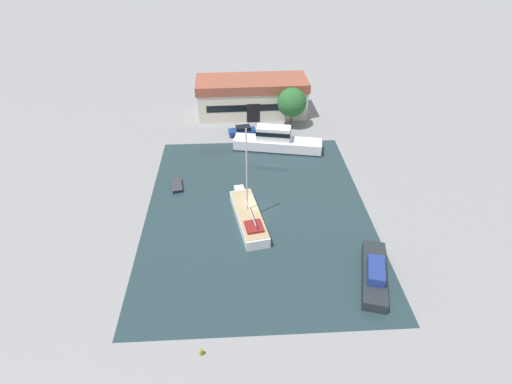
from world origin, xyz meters
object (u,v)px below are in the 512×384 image
object	(u,v)px
warehouse_building	(252,96)
motor_cruiser	(276,142)
parked_car	(242,131)
sailboat_moored	(248,216)
small_dinghy	(177,185)
cabin_boat	(375,273)
quay_tree_near_building	(292,102)

from	to	relation	value
warehouse_building	motor_cruiser	world-z (taller)	warehouse_building
parked_car	warehouse_building	bearing A→B (deg)	-20.59
parked_car	sailboat_moored	size ratio (longest dim) A/B	0.38
warehouse_building	small_dinghy	world-z (taller)	warehouse_building
cabin_boat	sailboat_moored	bearing A→B (deg)	156.98
warehouse_building	cabin_boat	xyz separation A→B (m)	(10.65, -41.48, -2.49)
small_dinghy	sailboat_moored	bearing A→B (deg)	-49.71
motor_cruiser	warehouse_building	bearing A→B (deg)	24.38
warehouse_building	motor_cruiser	xyz separation A→B (m)	(3.21, -13.91, -1.88)
quay_tree_near_building	cabin_boat	xyz separation A→B (m)	(4.09, -35.75, -3.61)
cabin_boat	warehouse_building	bearing A→B (deg)	120.11
motor_cruiser	quay_tree_near_building	bearing A→B (deg)	-10.86
warehouse_building	parked_car	xyz separation A→B (m)	(-2.00, -8.63, -2.50)
quay_tree_near_building	parked_car	distance (m)	9.73
quay_tree_near_building	small_dinghy	xyz separation A→B (m)	(-18.01, -17.80, -4.16)
motor_cruiser	small_dinghy	xyz separation A→B (m)	(-14.66, -9.61, -1.16)
small_dinghy	parked_car	bearing A→B (deg)	47.48
warehouse_building	motor_cruiser	size ratio (longest dim) A/B	1.41
parked_car	motor_cruiser	size ratio (longest dim) A/B	0.33
sailboat_moored	motor_cruiser	xyz separation A→B (m)	(5.12, 17.50, 0.64)
warehouse_building	parked_car	distance (m)	9.20
motor_cruiser	cabin_boat	xyz separation A→B (m)	(7.44, -27.56, -0.61)
parked_car	motor_cruiser	bearing A→B (deg)	-142.90
quay_tree_near_building	motor_cruiser	bearing A→B (deg)	-112.23
parked_car	sailboat_moored	xyz separation A→B (m)	(0.10, -22.78, -0.03)
sailboat_moored	motor_cruiser	size ratio (longest dim) A/B	0.86
sailboat_moored	small_dinghy	bearing A→B (deg)	130.06
quay_tree_near_building	sailboat_moored	xyz separation A→B (m)	(-8.47, -25.68, -3.64)
parked_car	sailboat_moored	bearing A→B (deg)	172.71
small_dinghy	cabin_boat	bearing A→B (deg)	-49.23
warehouse_building	parked_car	world-z (taller)	warehouse_building
warehouse_building	sailboat_moored	xyz separation A→B (m)	(-1.91, -31.41, -2.53)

